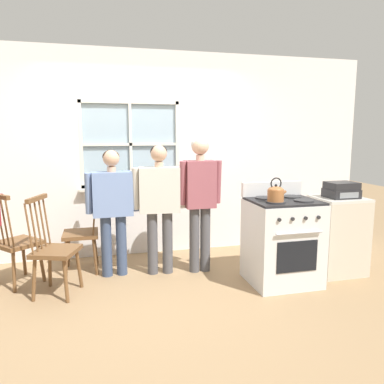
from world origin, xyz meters
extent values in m
plane|color=#937551|center=(0.00, 0.00, 0.00)|extent=(16.00, 16.00, 0.00)
cube|color=white|center=(1.85, 1.40, 1.35)|extent=(2.71, 0.06, 2.70)
cube|color=white|center=(-0.15, 1.40, 0.46)|extent=(1.29, 0.06, 0.92)
cube|color=white|center=(-0.15, 1.40, 2.38)|extent=(1.29, 0.06, 0.65)
cube|color=silver|center=(-0.15, 1.32, 0.91)|extent=(1.35, 0.10, 0.03)
cube|color=#9EB7C6|center=(-0.15, 1.41, 1.49)|extent=(1.23, 0.01, 1.07)
cube|color=silver|center=(-0.15, 1.38, 1.49)|extent=(0.04, 0.02, 1.13)
cube|color=silver|center=(-0.15, 1.38, 1.49)|extent=(1.29, 0.02, 0.04)
cube|color=silver|center=(-0.78, 1.38, 1.49)|extent=(0.04, 0.03, 1.13)
cube|color=silver|center=(0.47, 1.38, 1.49)|extent=(0.04, 0.03, 1.13)
cube|color=silver|center=(-0.15, 1.38, 2.03)|extent=(1.29, 0.03, 0.04)
cube|color=silver|center=(-0.15, 1.38, 0.94)|extent=(1.29, 0.03, 0.04)
cube|color=brown|center=(-1.46, 0.65, 0.45)|extent=(0.58, 0.58, 0.04)
cylinder|color=brown|center=(-1.23, 0.63, 0.22)|extent=(0.09, 0.05, 0.43)
cylinder|color=brown|center=(-1.45, 0.88, 0.22)|extent=(0.05, 0.09, 0.43)
cylinder|color=brown|center=(-1.47, 0.42, 0.22)|extent=(0.05, 0.09, 0.43)
cylinder|color=brown|center=(-1.47, 0.40, 0.72)|extent=(0.07, 0.06, 0.52)
cylinder|color=brown|center=(-1.53, 0.47, 0.72)|extent=(0.07, 0.06, 0.52)
cylinder|color=brown|center=(-1.59, 0.54, 0.72)|extent=(0.07, 0.06, 0.52)
cube|color=brown|center=(-1.02, 0.25, 0.45)|extent=(0.51, 0.53, 0.04)
cylinder|color=brown|center=(-0.93, 0.03, 0.22)|extent=(0.06, 0.08, 0.43)
cylinder|color=brown|center=(-0.82, 0.36, 0.22)|extent=(0.08, 0.06, 0.43)
cylinder|color=brown|center=(-1.23, 0.14, 0.22)|extent=(0.08, 0.06, 0.43)
cylinder|color=brown|center=(-1.12, 0.46, 0.22)|extent=(0.06, 0.08, 0.43)
cylinder|color=brown|center=(-1.24, 0.13, 0.72)|extent=(0.07, 0.04, 0.52)
cylinder|color=brown|center=(-1.21, 0.22, 0.72)|extent=(0.07, 0.04, 0.52)
cylinder|color=brown|center=(-1.19, 0.30, 0.72)|extent=(0.07, 0.04, 0.52)
cylinder|color=brown|center=(-1.16, 0.39, 0.72)|extent=(0.07, 0.04, 0.52)
cylinder|color=brown|center=(-1.13, 0.47, 0.72)|extent=(0.07, 0.04, 0.52)
cube|color=brown|center=(-1.19, 0.30, 0.99)|extent=(0.16, 0.37, 0.04)
cube|color=brown|center=(-0.81, 0.87, 0.45)|extent=(0.40, 0.42, 0.04)
cylinder|color=brown|center=(-0.97, 1.04, 0.22)|extent=(0.07, 0.07, 0.43)
cylinder|color=brown|center=(-0.97, 0.70, 0.22)|extent=(0.07, 0.07, 0.43)
cylinder|color=brown|center=(-0.65, 1.04, 0.22)|extent=(0.07, 0.07, 0.43)
cylinder|color=brown|center=(-0.65, 0.70, 0.22)|extent=(0.07, 0.07, 0.43)
cylinder|color=brown|center=(-0.64, 1.05, 0.72)|extent=(0.07, 0.02, 0.52)
cylinder|color=brown|center=(-0.64, 0.96, 0.72)|extent=(0.07, 0.02, 0.52)
cylinder|color=brown|center=(-0.64, 0.87, 0.72)|extent=(0.07, 0.02, 0.52)
cylinder|color=brown|center=(-0.64, 0.78, 0.72)|extent=(0.07, 0.02, 0.52)
cylinder|color=brown|center=(-0.64, 0.69, 0.72)|extent=(0.07, 0.02, 0.52)
cube|color=brown|center=(-0.64, 0.87, 0.99)|extent=(0.04, 0.38, 0.04)
cylinder|color=#384766|center=(-0.52, 0.63, 0.35)|extent=(0.12, 0.12, 0.71)
cylinder|color=#384766|center=(-0.35, 0.64, 0.35)|extent=(0.12, 0.12, 0.71)
cube|color=#6B84B7|center=(-0.44, 0.64, 0.96)|extent=(0.45, 0.23, 0.50)
cylinder|color=#6B84B7|center=(-0.69, 0.61, 0.98)|extent=(0.08, 0.11, 0.46)
cylinder|color=#6B84B7|center=(-0.18, 0.63, 0.98)|extent=(0.08, 0.11, 0.46)
cylinder|color=tan|center=(-0.44, 0.64, 1.23)|extent=(0.10, 0.10, 0.06)
sphere|color=tan|center=(-0.44, 0.64, 1.36)|extent=(0.18, 0.18, 0.18)
ellipsoid|color=#332319|center=(-0.44, 0.65, 1.37)|extent=(0.19, 0.19, 0.15)
cylinder|color=#4C4C51|center=(0.00, 0.58, 0.37)|extent=(0.12, 0.12, 0.74)
cylinder|color=#4C4C51|center=(0.17, 0.57, 0.37)|extent=(0.12, 0.12, 0.74)
cube|color=beige|center=(0.09, 0.57, 0.99)|extent=(0.47, 0.25, 0.52)
cylinder|color=beige|center=(-0.18, 0.58, 1.01)|extent=(0.08, 0.11, 0.48)
cylinder|color=beige|center=(0.35, 0.53, 1.01)|extent=(0.08, 0.11, 0.48)
cylinder|color=tan|center=(0.09, 0.57, 1.28)|extent=(0.10, 0.10, 0.06)
sphere|color=tan|center=(0.09, 0.57, 1.41)|extent=(0.19, 0.19, 0.19)
ellipsoid|color=black|center=(0.09, 0.59, 1.42)|extent=(0.19, 0.19, 0.15)
cylinder|color=#4C4C51|center=(0.49, 0.52, 0.39)|extent=(0.12, 0.12, 0.78)
cylinder|color=#4C4C51|center=(0.62, 0.52, 0.39)|extent=(0.12, 0.12, 0.78)
cube|color=#934C56|center=(0.56, 0.52, 1.05)|extent=(0.35, 0.21, 0.54)
cylinder|color=#934C56|center=(0.35, 0.50, 1.07)|extent=(0.08, 0.11, 0.51)
cylinder|color=#934C56|center=(0.77, 0.50, 1.07)|extent=(0.08, 0.11, 0.51)
cylinder|color=beige|center=(0.56, 0.52, 1.35)|extent=(0.10, 0.10, 0.07)
sphere|color=beige|center=(0.56, 0.52, 1.49)|extent=(0.20, 0.20, 0.20)
ellipsoid|color=silver|center=(0.56, 0.54, 1.50)|extent=(0.20, 0.20, 0.16)
cube|color=silver|center=(1.34, -0.02, 0.45)|extent=(0.72, 0.64, 0.90)
cube|color=black|center=(1.34, -0.02, 0.91)|extent=(0.71, 0.61, 0.02)
cylinder|color=#2D2D30|center=(1.18, -0.15, 0.93)|extent=(0.20, 0.20, 0.02)
cylinder|color=#2D2D30|center=(1.50, -0.15, 0.93)|extent=(0.20, 0.20, 0.02)
cylinder|color=#2D2D30|center=(1.18, 0.10, 0.93)|extent=(0.20, 0.20, 0.02)
cylinder|color=#2D2D30|center=(1.50, 0.10, 0.93)|extent=(0.20, 0.20, 0.02)
cube|color=silver|center=(1.34, 0.27, 1.00)|extent=(0.72, 0.06, 0.16)
cube|color=black|center=(1.34, -0.35, 0.40)|extent=(0.45, 0.01, 0.32)
cylinder|color=silver|center=(1.34, -0.37, 0.65)|extent=(0.51, 0.02, 0.02)
cylinder|color=#232326|center=(1.12, -0.36, 0.79)|extent=(0.04, 0.02, 0.04)
cylinder|color=#232326|center=(1.27, -0.36, 0.79)|extent=(0.04, 0.02, 0.04)
cylinder|color=#232326|center=(1.41, -0.36, 0.79)|extent=(0.04, 0.02, 0.04)
cylinder|color=#232326|center=(1.56, -0.36, 0.79)|extent=(0.04, 0.02, 0.04)
cylinder|color=#A86638|center=(1.18, -0.15, 1.00)|extent=(0.17, 0.17, 0.12)
ellipsoid|color=#A86638|center=(1.18, -0.15, 1.06)|extent=(0.16, 0.16, 0.07)
sphere|color=black|center=(1.18, -0.15, 1.10)|extent=(0.03, 0.03, 0.03)
cylinder|color=#A86638|center=(1.26, -0.15, 1.02)|extent=(0.08, 0.03, 0.07)
torus|color=black|center=(1.18, -0.15, 1.12)|extent=(0.12, 0.01, 0.12)
cylinder|color=#935B3D|center=(-0.28, 1.31, 0.97)|extent=(0.14, 0.14, 0.08)
cylinder|color=#33261C|center=(-0.28, 1.31, 1.00)|extent=(0.13, 0.13, 0.01)
cone|color=#388447|center=(-0.26, 1.32, 1.09)|extent=(0.06, 0.04, 0.16)
cone|color=#388447|center=(-0.29, 1.33, 1.04)|extent=(0.04, 0.05, 0.08)
cone|color=#388447|center=(-0.30, 1.30, 1.09)|extent=(0.08, 0.06, 0.17)
cone|color=#388447|center=(-0.27, 1.29, 1.04)|extent=(0.04, 0.04, 0.07)
cube|color=beige|center=(2.11, 0.09, 0.43)|extent=(0.55, 0.50, 0.87)
cube|color=beige|center=(2.11, 0.09, 0.89)|extent=(0.55, 0.50, 0.03)
cube|color=#232326|center=(2.11, 0.07, 0.95)|extent=(0.34, 0.28, 0.10)
cube|color=#232326|center=(2.11, 0.07, 1.04)|extent=(0.32, 0.27, 0.08)
cube|color=gray|center=(2.11, -0.07, 0.95)|extent=(0.24, 0.01, 0.06)
camera|label=1|loc=(-0.59, -3.61, 1.63)|focal=35.00mm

